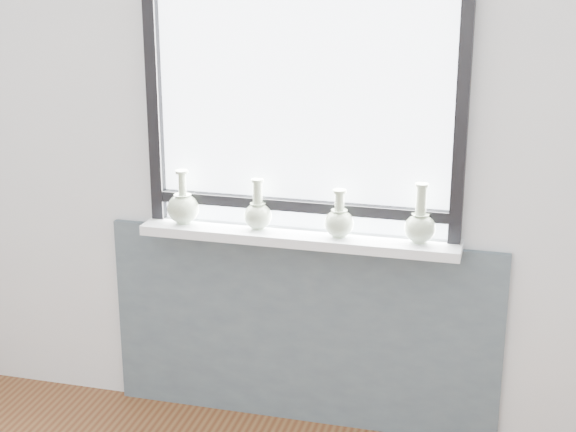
% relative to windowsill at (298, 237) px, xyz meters
% --- Properties ---
extents(back_wall, '(3.60, 0.02, 2.60)m').
position_rel_windowsill_xyz_m(back_wall, '(0.00, 0.10, 0.42)').
color(back_wall, silver).
rests_on(back_wall, ground).
extents(apron_panel, '(1.70, 0.03, 0.86)m').
position_rel_windowsill_xyz_m(apron_panel, '(0.00, 0.07, -0.45)').
color(apron_panel, '#516069').
rests_on(apron_panel, ground).
extents(windowsill, '(1.32, 0.18, 0.04)m').
position_rel_windowsill_xyz_m(windowsill, '(0.00, 0.00, 0.00)').
color(windowsill, white).
rests_on(windowsill, apron_panel).
extents(window, '(1.30, 0.06, 1.05)m').
position_rel_windowsill_xyz_m(window, '(0.00, 0.06, 0.56)').
color(window, black).
rests_on(window, windowsill).
extents(vase_a, '(0.14, 0.14, 0.23)m').
position_rel_windowsill_xyz_m(vase_a, '(-0.50, 0.00, 0.09)').
color(vase_a, '#ACC09E').
rests_on(vase_a, windowsill).
extents(vase_b, '(0.12, 0.12, 0.21)m').
position_rel_windowsill_xyz_m(vase_b, '(-0.17, 0.01, 0.09)').
color(vase_b, '#ACC09E').
rests_on(vase_b, windowsill).
extents(vase_c, '(0.12, 0.12, 0.20)m').
position_rel_windowsill_xyz_m(vase_c, '(0.17, -0.00, 0.09)').
color(vase_c, '#ACC09E').
rests_on(vase_c, windowsill).
extents(vase_d, '(0.12, 0.12, 0.24)m').
position_rel_windowsill_xyz_m(vase_d, '(0.49, 0.01, 0.09)').
color(vase_d, '#ACC09E').
rests_on(vase_d, windowsill).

